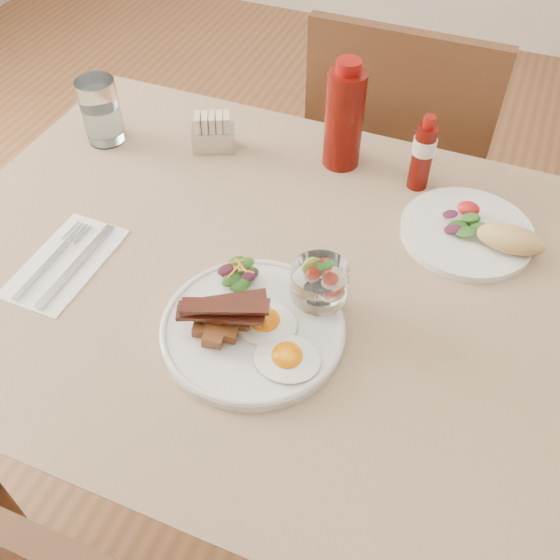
{
  "coord_description": "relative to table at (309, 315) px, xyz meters",
  "views": [
    {
      "loc": [
        0.21,
        -0.66,
        1.51
      ],
      "look_at": [
        -0.03,
        -0.07,
        0.82
      ],
      "focal_mm": 40.0,
      "sensor_mm": 36.0,
      "label": 1
    }
  ],
  "objects": [
    {
      "name": "hot_sauce_bottle",
      "position": [
        0.1,
        0.31,
        0.16
      ],
      "size": [
        0.05,
        0.05,
        0.15
      ],
      "rotation": [
        0.0,
        0.0,
        0.2
      ],
      "color": "#520904",
      "rests_on": "table"
    },
    {
      "name": "second_plate",
      "position": [
        0.23,
        0.2,
        0.1
      ],
      "size": [
        0.25,
        0.23,
        0.06
      ],
      "rotation": [
        0.0,
        0.0,
        0.16
      ],
      "color": "silver",
      "rests_on": "table"
    },
    {
      "name": "fruit_cup",
      "position": [
        0.03,
        -0.06,
        0.15
      ],
      "size": [
        0.09,
        0.09,
        0.09
      ],
      "rotation": [
        0.0,
        0.0,
        0.31
      ],
      "color": "white",
      "rests_on": "main_plate"
    },
    {
      "name": "fried_eggs",
      "position": [
        -0.0,
        -0.15,
        0.11
      ],
      "size": [
        0.16,
        0.14,
        0.03
      ],
      "rotation": [
        0.0,
        0.0,
        -0.09
      ],
      "color": "white",
      "rests_on": "main_plate"
    },
    {
      "name": "ketchup_bottle",
      "position": [
        -0.06,
        0.32,
        0.19
      ],
      "size": [
        0.09,
        0.09,
        0.22
      ],
      "rotation": [
        0.0,
        0.0,
        0.36
      ],
      "color": "#520904",
      "rests_on": "table"
    },
    {
      "name": "chair_far",
      "position": [
        0.0,
        0.66,
        -0.14
      ],
      "size": [
        0.42,
        0.42,
        0.93
      ],
      "color": "#58321B",
      "rests_on": "ground"
    },
    {
      "name": "water_glass",
      "position": [
        -0.53,
        0.22,
        0.15
      ],
      "size": [
        0.08,
        0.08,
        0.13
      ],
      "color": "white",
      "rests_on": "table"
    },
    {
      "name": "napkin_cutlery",
      "position": [
        -0.4,
        -0.12,
        0.09
      ],
      "size": [
        0.12,
        0.22,
        0.01
      ],
      "rotation": [
        0.0,
        0.0,
        -0.01
      ],
      "color": "white",
      "rests_on": "table"
    },
    {
      "name": "side_salad",
      "position": [
        -0.1,
        -0.06,
        0.12
      ],
      "size": [
        0.07,
        0.06,
        0.04
      ],
      "rotation": [
        0.0,
        0.0,
        0.31
      ],
      "color": "#1C4713",
      "rests_on": "main_plate"
    },
    {
      "name": "sugar_caddy",
      "position": [
        -0.31,
        0.27,
        0.12
      ],
      "size": [
        0.1,
        0.08,
        0.08
      ],
      "rotation": [
        0.0,
        0.0,
        0.43
      ],
      "color": "#B9B9BE",
      "rests_on": "table"
    },
    {
      "name": "main_plate",
      "position": [
        -0.05,
        -0.13,
        0.1
      ],
      "size": [
        0.28,
        0.28,
        0.02
      ],
      "primitive_type": "cylinder",
      "color": "silver",
      "rests_on": "table"
    },
    {
      "name": "bacon_potato_pile",
      "position": [
        -0.08,
        -0.16,
        0.13
      ],
      "size": [
        0.14,
        0.09,
        0.06
      ],
      "rotation": [
        0.0,
        0.0,
        -0.08
      ],
      "color": "brown",
      "rests_on": "main_plate"
    },
    {
      "name": "table",
      "position": [
        0.0,
        0.0,
        0.0
      ],
      "size": [
        1.33,
        0.88,
        0.75
      ],
      "color": "#58321B",
      "rests_on": "ground"
    }
  ]
}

